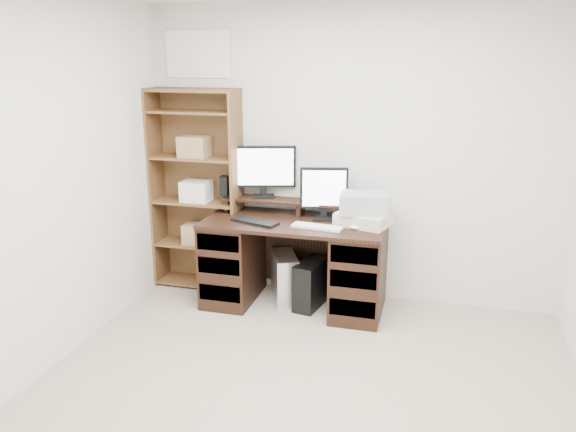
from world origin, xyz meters
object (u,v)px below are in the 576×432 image
at_px(monitor_small, 324,191).
at_px(tower_black, 311,284).
at_px(desk, 295,262).
at_px(monitor_wide, 263,169).
at_px(printer, 363,219).
at_px(tower_silver, 285,277).
at_px(bookshelf, 197,188).

xyz_separation_m(monitor_small, tower_black, (-0.07, -0.12, -0.78)).
distance_m(desk, monitor_wide, 0.85).
xyz_separation_m(printer, tower_silver, (-0.67, 0.04, -0.59)).
bearing_deg(monitor_small, desk, -162.99).
bearing_deg(printer, desk, -161.05).
bearing_deg(desk, tower_black, 1.58).
distance_m(desk, monitor_small, 0.65).
bearing_deg(bookshelf, tower_silver, -9.27).
xyz_separation_m(printer, bookshelf, (-1.52, 0.18, 0.12)).
distance_m(tower_silver, bookshelf, 1.12).
relative_size(tower_black, bookshelf, 0.24).
height_order(desk, bookshelf, bookshelf).
bearing_deg(monitor_wide, bookshelf, 169.04).
distance_m(monitor_wide, monitor_small, 0.60).
bearing_deg(tower_black, bookshelf, -179.50).
height_order(monitor_small, tower_black, monitor_small).
height_order(printer, bookshelf, bookshelf).
bearing_deg(bookshelf, desk, -12.52).
bearing_deg(printer, monitor_small, -179.50).
relative_size(monitor_wide, printer, 1.38).
bearing_deg(monitor_wide, printer, -29.64).
xyz_separation_m(printer, tower_black, (-0.42, -0.03, -0.60)).
distance_m(tower_black, bookshelf, 1.33).
height_order(tower_black, bookshelf, bookshelf).
distance_m(desk, bookshelf, 1.11).
distance_m(monitor_wide, tower_black, 1.08).
bearing_deg(monitor_small, printer, -28.42).
relative_size(monitor_small, tower_black, 1.01).
bearing_deg(tower_black, monitor_small, 70.36).
xyz_separation_m(tower_silver, tower_black, (0.25, -0.07, -0.01)).
relative_size(desk, monitor_small, 3.45).
bearing_deg(desk, monitor_wide, 143.39).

